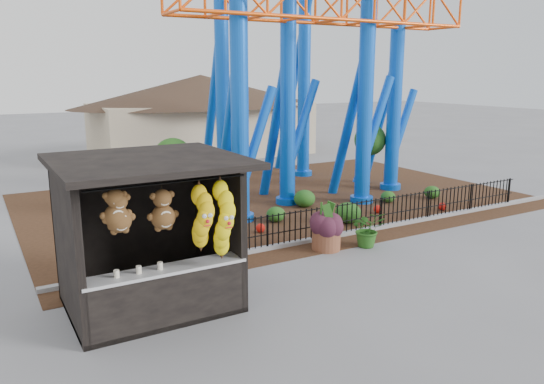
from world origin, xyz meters
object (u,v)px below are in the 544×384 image
prize_booth (152,238)px  roller_coaster (300,24)px  terracotta_planter (326,239)px  potted_plant (368,229)px

prize_booth → roller_coaster: bearing=42.1°
roller_coaster → prize_booth: bearing=-137.9°
terracotta_planter → roller_coaster: bearing=64.0°
prize_booth → potted_plant: size_ratio=3.42×
terracotta_planter → potted_plant: 1.22m
roller_coaster → terracotta_planter: roller_coaster is taller
prize_booth → potted_plant: (6.35, 1.01, -1.02)m
prize_booth → roller_coaster: 11.98m
potted_plant → terracotta_planter: bearing=-175.6°
prize_booth → terracotta_planter: bearing=14.6°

